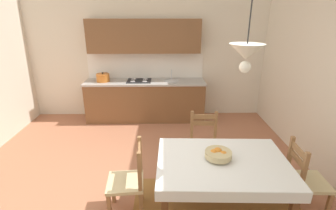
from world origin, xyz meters
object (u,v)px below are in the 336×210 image
fruit_bowl (218,154)px  dining_chair_kitchen_side (204,145)px  dining_table (222,169)px  dining_chair_window_side (305,181)px  pendant_lamp (246,53)px  kitchen_cabinetry (145,82)px  dining_chair_tv_side (129,181)px

fruit_bowl → dining_chair_kitchen_side: bearing=90.7°
dining_table → dining_chair_window_side: bearing=2.0°
dining_table → fruit_bowl: size_ratio=5.01×
dining_chair_window_side → pendant_lamp: (-0.92, -0.18, 1.53)m
kitchen_cabinetry → dining_chair_kitchen_side: kitchen_cabinetry is taller
dining_chair_window_side → fruit_bowl: bearing=179.7°
dining_chair_kitchen_side → pendant_lamp: bearing=-82.2°
kitchen_cabinetry → dining_chair_kitchen_side: size_ratio=2.84×
kitchen_cabinetry → dining_chair_tv_side: 2.96m
dining_table → dining_chair_window_side: (1.01, 0.03, -0.20)m
dining_chair_window_side → pendant_lamp: bearing=-168.8°
dining_chair_kitchen_side → dining_table: bearing=-86.3°
dining_chair_kitchen_side → dining_chair_tv_side: bearing=-140.2°
kitchen_cabinetry → dining_table: bearing=-70.3°
dining_table → dining_chair_kitchen_side: bearing=93.7°
dining_chair_window_side → pendant_lamp: pendant_lamp is taller
dining_table → dining_chair_kitchen_side: (-0.06, 0.91, -0.20)m
dining_chair_window_side → dining_table: bearing=-178.0°
kitchen_cabinetry → dining_chair_tv_side: kitchen_cabinetry is taller
dining_chair_window_side → fruit_bowl: (-1.06, 0.01, 0.37)m
dining_chair_tv_side → fruit_bowl: (1.03, -0.03, 0.37)m
dining_table → dining_chair_kitchen_side: 0.94m
dining_chair_kitchen_side → dining_chair_tv_side: size_ratio=1.00×
dining_chair_window_side → fruit_bowl: 1.12m
dining_chair_tv_side → pendant_lamp: size_ratio=1.16×
pendant_lamp → fruit_bowl: bearing=125.6°
kitchen_cabinetry → fruit_bowl: size_ratio=8.79×
fruit_bowl → pendant_lamp: 1.18m
dining_table → kitchen_cabinetry: bearing=109.7°
kitchen_cabinetry → pendant_lamp: size_ratio=3.28×
dining_chair_tv_side → pendant_lamp: bearing=-10.4°
dining_chair_tv_side → dining_chair_kitchen_side: bearing=39.8°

